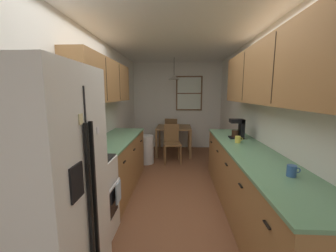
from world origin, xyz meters
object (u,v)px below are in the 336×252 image
dining_table (174,131)px  dining_chair_far (172,131)px  refrigerator (40,195)px  microwave_over_range (64,92)px  stove_range (82,200)px  dining_chair_near (172,141)px  mug_by_coffeemaker (292,171)px  trash_bin (146,149)px  coffee_maker (238,128)px  mug_spare (238,139)px  storage_canister (99,143)px

dining_table → dining_chair_far: size_ratio=1.02×
refrigerator → dining_table: 4.25m
microwave_over_range → dining_table: microwave_over_range is taller
refrigerator → dining_chair_far: (0.78, 4.81, -0.41)m
stove_range → dining_chair_near: bearing=72.3°
dining_table → mug_by_coffeemaker: size_ratio=7.75×
dining_table → dining_chair_near: 0.67m
trash_bin → coffee_maker: size_ratio=2.09×
refrigerator → microwave_over_range: bearing=103.5°
mug_by_coffeemaker → mug_spare: 1.28m
dining_chair_far → trash_bin: (-0.54, -1.47, -0.17)m
stove_range → coffee_maker: (2.03, 1.35, 0.59)m
refrigerator → coffee_maker: size_ratio=5.75×
stove_range → mug_spare: stove_range is taller
microwave_over_range → storage_canister: bearing=79.0°
dining_table → dining_chair_far: bearing=97.0°
refrigerator → trash_bin: bearing=86.0°
stove_range → trash_bin: 2.64m
trash_bin → mug_by_coffeemaker: mug_by_coffeemaker is taller
dining_chair_near → coffee_maker: 1.92m
dining_chair_near → storage_canister: 2.44m
coffee_maker → dining_table: bearing=118.1°
microwave_over_range → storage_canister: (0.11, 0.55, -0.67)m
dining_chair_near → coffee_maker: size_ratio=2.84×
dining_chair_near → trash_bin: (-0.59, -0.15, -0.17)m
refrigerator → microwave_over_range: (-0.17, 0.72, 0.74)m
dining_chair_far → trash_bin: 1.57m
mug_by_coffeemaker → mug_spare: (-0.12, 1.27, -0.00)m
refrigerator → dining_table: refrigerator is taller
microwave_over_range → dining_chair_near: bearing=70.2°
stove_range → dining_table: bearing=75.0°
storage_canister → mug_spare: 2.00m
dining_table → mug_by_coffeemaker: 3.87m
refrigerator → dining_chair_far: bearing=80.8°
refrigerator → coffee_maker: bearing=46.4°
microwave_over_range → trash_bin: 2.96m
stove_range → dining_table: stove_range is taller
trash_bin → coffee_maker: coffee_maker is taller
trash_bin → coffee_maker: (1.74, -1.28, 0.74)m
microwave_over_range → coffee_maker: bearing=32.1°
dining_chair_far → coffee_maker: 3.05m
refrigerator → mug_by_coffeemaker: refrigerator is taller
dining_table → trash_bin: size_ratio=1.39×
refrigerator → dining_chair_far: refrigerator is taller
storage_canister → coffee_maker: size_ratio=0.49×
dining_table → coffee_maker: coffee_maker is taller
coffee_maker → mug_spare: size_ratio=2.67×
refrigerator → trash_bin: (0.23, 3.35, -0.58)m
microwave_over_range → mug_by_coffeemaker: 2.29m
refrigerator → mug_spare: size_ratio=15.37×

